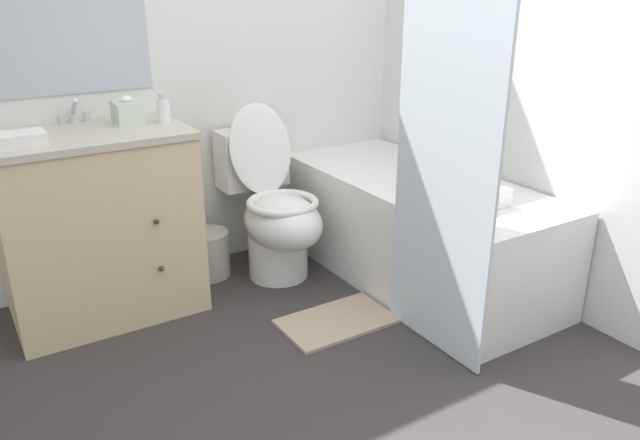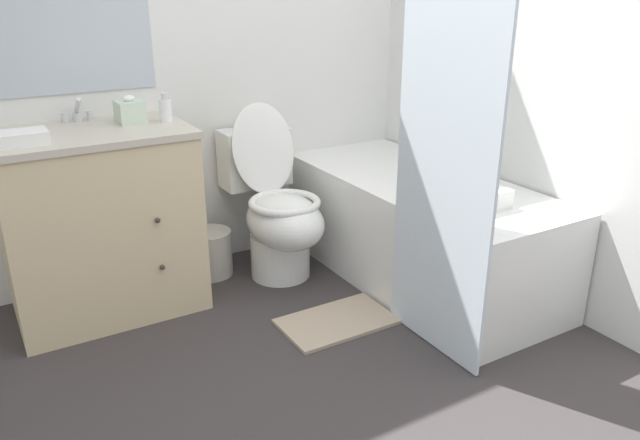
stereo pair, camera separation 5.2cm
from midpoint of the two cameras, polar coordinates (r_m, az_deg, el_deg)
name	(u,v)px [view 2 (the right image)]	position (r m, az deg, el deg)	size (l,w,h in m)	color
ground_plane	(415,430)	(2.33, 9.37, -18.46)	(14.00, 14.00, 0.00)	#383333
wall_back	(208,26)	(3.32, -9.77, 17.05)	(8.00, 0.06, 2.50)	silver
wall_right	(504,29)	(3.22, 16.92, 16.34)	(0.05, 2.72, 2.50)	silver
vanity_cabinet	(100,220)	(3.01, -18.98, -0.02)	(0.84, 0.58, 0.86)	beige
sink_faucet	(78,114)	(3.08, -20.83, 9.04)	(0.14, 0.12, 0.12)	silver
toilet	(277,212)	(3.23, -3.51, 0.74)	(0.37, 0.68, 0.89)	white
bathtub	(419,229)	(3.25, 9.46, -0.83)	(0.68, 1.55, 0.54)	white
shower_curtain	(447,125)	(2.43, 12.17, 8.48)	(0.02, 0.56, 1.91)	silver
wastebasket	(210,253)	(3.34, -9.60, -2.98)	(0.23, 0.23, 0.24)	#B7B2A8
tissue_box	(130,111)	(2.99, -16.48, 9.51)	(0.12, 0.14, 0.12)	silver
soap_dispenser	(166,110)	(2.96, -13.44, 9.79)	(0.06, 0.06, 0.13)	white
hand_towel_folded	(20,138)	(2.74, -25.22, 6.81)	(0.20, 0.14, 0.05)	white
bath_towel_folded	(463,198)	(2.79, 13.50, 1.97)	(0.35, 0.25, 0.08)	white
bath_mat	(337,321)	(2.90, 2.06, -9.25)	(0.51, 0.31, 0.02)	tan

